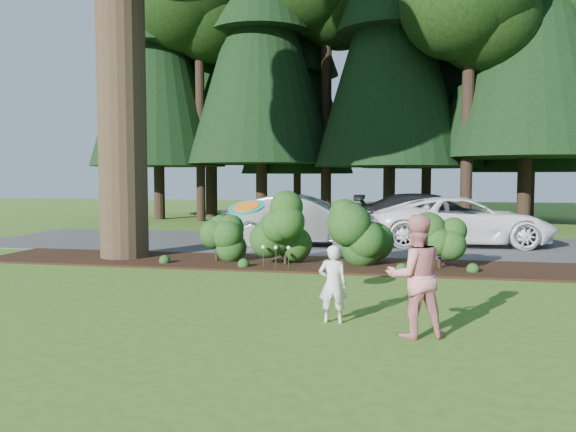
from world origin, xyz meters
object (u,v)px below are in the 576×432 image
Objects in this scene: car_dark_suv at (431,216)px; car_white_suv at (463,221)px; child at (333,284)px; frisbee at (246,207)px; adult at (415,276)px; car_silver_wagon at (303,220)px.

car_white_suv is at bearing -157.90° from car_dark_suv.
child is 1.99× the size of frisbee.
car_dark_suv reaches higher than car_white_suv.
car_dark_suv is at bearing -102.58° from child.
adult is (1.16, -0.51, 0.25)m from child.
child is at bearing -42.31° from adult.
child is at bearing -166.36° from car_silver_wagon.
car_dark_suv is at bearing -112.65° from adult.
adult reaches higher than car_dark_suv.
car_dark_suv is at bearing 74.19° from frisbee.
car_silver_wagon is at bearing -80.29° from child.
adult is 2.84× the size of frisbee.
car_dark_suv is (3.98, 3.01, -0.01)m from car_silver_wagon.
adult is (-0.82, -12.32, 0.02)m from car_dark_suv.
adult reaches higher than car_white_suv.
adult is (-1.68, -10.40, 0.04)m from car_white_suv.
car_silver_wagon is 9.03m from child.
car_dark_suv is 9.15× the size of frisbee.
car_white_suv is 3.28× the size of adult.
frisbee is (0.66, -8.72, 0.88)m from car_silver_wagon.
car_dark_suv reaches higher than child.
car_dark_suv is at bearing 19.25° from car_white_suv.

